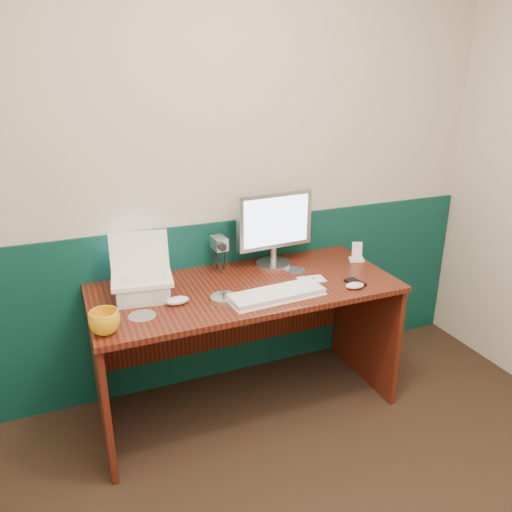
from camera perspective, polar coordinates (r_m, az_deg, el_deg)
name	(u,v)px	position (r m, az deg, el deg)	size (l,w,h in m)	color
back_wall	(206,179)	(2.78, -5.75, 8.71)	(3.50, 0.04, 2.50)	beige
wainscot	(211,303)	(3.02, -5.17, -5.37)	(3.48, 0.02, 1.00)	#072F30
desk	(246,347)	(2.81, -1.18, -10.39)	(1.60, 0.70, 0.75)	#351309
laptop_riser	(143,290)	(2.54, -12.80, -3.79)	(0.25, 0.21, 0.09)	silver
laptop	(140,259)	(2.48, -13.10, -0.30)	(0.29, 0.22, 0.24)	white
monitor	(274,228)	(2.82, 2.03, 3.16)	(0.45, 0.13, 0.45)	#B9B8BD
keyboard	(277,295)	(2.50, 2.38, -4.46)	(0.48, 0.16, 0.03)	white
mouse_right	(355,286)	(2.64, 11.22, -3.33)	(0.10, 0.06, 0.03)	silver
mouse_left	(178,301)	(2.46, -8.96, -5.05)	(0.11, 0.07, 0.04)	silver
mug	(104,322)	(2.26, -16.94, -7.24)	(0.13, 0.13, 0.11)	#ECA816
camcorder	(219,255)	(2.79, -4.21, 0.12)	(0.09, 0.13, 0.19)	silver
cd_spindle	(224,299)	(2.46, -3.69, -4.90)	(0.13, 0.13, 0.03)	silver
cd_loose_a	(142,316)	(2.38, -12.88, -6.67)	(0.13, 0.13, 0.00)	silver
cd_loose_b	(295,270)	(2.83, 4.53, -1.61)	(0.11, 0.11, 0.00)	silver
pen	(304,280)	(2.70, 5.51, -2.80)	(0.01, 0.01, 0.12)	black
papers	(312,279)	(2.72, 6.38, -2.68)	(0.14, 0.09, 0.00)	white
dock	(356,259)	(3.02, 11.39, -0.39)	(0.08, 0.06, 0.02)	white
music_player	(357,250)	(3.00, 11.46, 0.64)	(0.06, 0.01, 0.10)	white
pda	(355,283)	(2.70, 11.25, -3.00)	(0.07, 0.11, 0.01)	black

